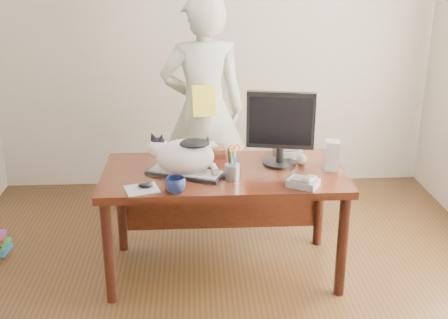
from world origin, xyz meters
TOP-DOWN VIEW (x-y plane):
  - room at (0.00, 0.00)m, footprint 4.50×4.50m
  - desk at (0.00, 0.68)m, footprint 1.60×0.80m
  - keyboard at (-0.25, 0.54)m, footprint 0.53×0.37m
  - cat at (-0.27, 0.54)m, footprint 0.48×0.36m
  - monitor at (0.38, 0.69)m, footprint 0.45×0.26m
  - pen_cup at (0.05, 0.44)m, footprint 0.12×0.12m
  - mousepad at (-0.52, 0.32)m, footprint 0.24×0.23m
  - mouse at (-0.50, 0.34)m, footprint 0.10×0.08m
  - coffee_mug at (-0.31, 0.26)m, footprint 0.17×0.17m
  - phone at (0.48, 0.31)m, footprint 0.22×0.21m
  - speaker at (0.72, 0.59)m, footprint 0.10×0.11m
  - baseball at (0.54, 0.70)m, footprint 0.07×0.07m
  - book_stack at (-0.09, 0.90)m, footprint 0.26×0.21m
  - calculator at (0.47, 0.88)m, footprint 0.20×0.24m
  - person at (-0.11, 1.48)m, footprint 0.71×0.51m
  - held_book at (-0.11, 1.31)m, footprint 0.18×0.12m

SIDE VIEW (x-z plane):
  - desk at x=0.00m, z-range 0.23..0.98m
  - mousepad at x=-0.52m, z-range 0.75..0.75m
  - keyboard at x=-0.25m, z-range 0.75..0.78m
  - mouse at x=-0.50m, z-range 0.75..0.79m
  - phone at x=0.48m, z-range 0.74..0.82m
  - calculator at x=0.47m, z-range 0.75..0.81m
  - baseball at x=0.54m, z-range 0.75..0.82m
  - book_stack at x=-0.09m, z-range 0.74..0.83m
  - coffee_mug at x=-0.31m, z-range 0.75..0.85m
  - pen_cup at x=0.05m, z-range 0.70..0.93m
  - speaker at x=0.72m, z-range 0.75..0.95m
  - cat at x=-0.27m, z-range 0.75..1.03m
  - person at x=-0.11m, z-range 0.00..1.85m
  - monitor at x=0.38m, z-range 0.78..1.29m
  - held_book at x=-0.11m, z-range 0.93..1.17m
  - room at x=0.00m, z-range -0.90..3.60m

